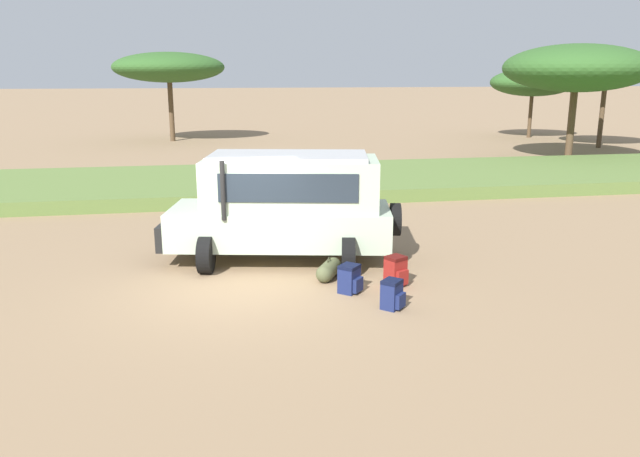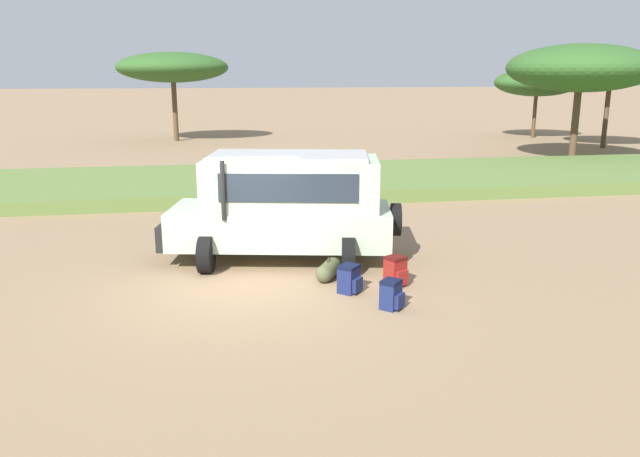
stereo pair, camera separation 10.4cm
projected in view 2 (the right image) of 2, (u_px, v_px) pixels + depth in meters
name	position (u px, v px, depth m)	size (l,w,h in m)	color
ground_plane	(241.00, 287.00, 12.52)	(320.00, 320.00, 0.00)	#8C7051
grass_bank	(228.00, 183.00, 22.88)	(120.00, 7.00, 0.44)	#5B7538
safari_vehicle	(285.00, 205.00, 13.98)	(5.48, 3.34, 2.44)	#B2C6A8
backpack_beside_front_wheel	(396.00, 271.00, 12.52)	(0.48, 0.50, 0.61)	maroon
backpack_cluster_center	(349.00, 279.00, 12.14)	(0.52, 0.52, 0.55)	navy
backpack_near_rear_wheel	(391.00, 295.00, 11.30)	(0.49, 0.48, 0.54)	navy
duffel_bag_low_black_case	(329.00, 270.00, 13.01)	(0.65, 0.91, 0.46)	#4C5133
acacia_tree_left_mid	(173.00, 67.00, 37.86)	(6.72, 5.76, 5.36)	brown
acacia_tree_centre_back	(580.00, 68.00, 28.99)	(6.72, 6.83, 5.47)	brown
acacia_tree_right_mid	(537.00, 83.00, 39.98)	(5.51, 4.73, 4.41)	brown
acacia_tree_far_right	(611.00, 67.00, 34.22)	(5.47, 4.91, 5.10)	brown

